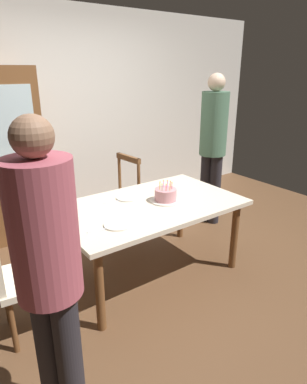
% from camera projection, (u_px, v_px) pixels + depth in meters
% --- Properties ---
extents(ground, '(6.40, 6.40, 0.00)m').
position_uv_depth(ground, '(149.00, 272.00, 3.28)').
color(ground, brown).
extents(back_wall, '(6.40, 0.10, 2.60)m').
position_uv_depth(back_wall, '(64.00, 116.00, 4.23)').
color(back_wall, beige).
rests_on(back_wall, ground).
extents(dining_table, '(1.66, 1.00, 0.72)m').
position_uv_depth(dining_table, '(149.00, 212.00, 3.06)').
color(dining_table, beige).
rests_on(dining_table, ground).
extents(birthday_cake, '(0.28, 0.28, 0.19)m').
position_uv_depth(birthday_cake, '(166.00, 195.00, 3.07)').
color(birthday_cake, silver).
rests_on(birthday_cake, dining_table).
extents(plate_near_celebrant, '(0.22, 0.22, 0.01)m').
position_uv_depth(plate_near_celebrant, '(118.00, 225.00, 2.60)').
color(plate_near_celebrant, silver).
rests_on(plate_near_celebrant, dining_table).
extents(plate_far_side, '(0.22, 0.22, 0.01)m').
position_uv_depth(plate_far_side, '(128.00, 198.00, 3.15)').
color(plate_far_side, silver).
rests_on(plate_far_side, dining_table).
extents(fork_near_celebrant, '(0.18, 0.05, 0.01)m').
position_uv_depth(fork_near_celebrant, '(99.00, 230.00, 2.52)').
color(fork_near_celebrant, silver).
rests_on(fork_near_celebrant, dining_table).
extents(fork_far_side, '(0.18, 0.06, 0.01)m').
position_uv_depth(fork_far_side, '(113.00, 202.00, 3.06)').
color(fork_far_side, silver).
rests_on(fork_far_side, dining_table).
extents(chair_spindle_back, '(0.48, 0.48, 0.95)m').
position_uv_depth(chair_spindle_back, '(118.00, 200.00, 3.83)').
color(chair_spindle_back, beige).
rests_on(chair_spindle_back, ground).
extents(chair_upholstered, '(0.49, 0.49, 0.95)m').
position_uv_depth(chair_upholstered, '(15.00, 271.00, 2.36)').
color(chair_upholstered, beige).
rests_on(chair_upholstered, ground).
extents(person_celebrant, '(0.32, 0.32, 1.70)m').
position_uv_depth(person_celebrant, '(48.00, 267.00, 1.62)').
color(person_celebrant, '#262328').
rests_on(person_celebrant, ground).
extents(person_guest, '(0.32, 0.32, 1.82)m').
position_uv_depth(person_guest, '(213.00, 141.00, 4.03)').
color(person_guest, '#262328').
rests_on(person_guest, ground).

